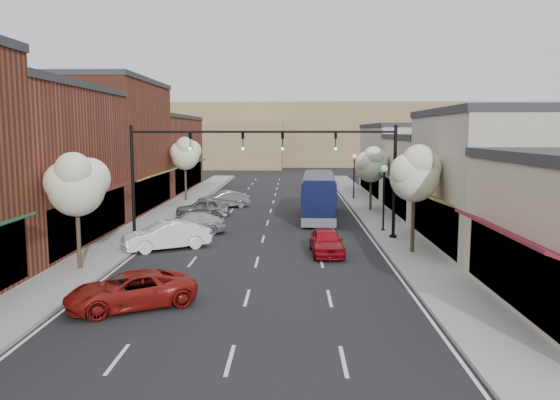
# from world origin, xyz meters

# --- Properties ---
(ground) EXTENTS (160.00, 160.00, 0.00)m
(ground) POSITION_xyz_m (0.00, 0.00, 0.00)
(ground) COLOR black
(ground) RESTS_ON ground
(sidewalk_left) EXTENTS (2.80, 73.00, 0.15)m
(sidewalk_left) POSITION_xyz_m (-8.40, 18.50, 0.07)
(sidewalk_left) COLOR gray
(sidewalk_left) RESTS_ON ground
(sidewalk_right) EXTENTS (2.80, 73.00, 0.15)m
(sidewalk_right) POSITION_xyz_m (8.40, 18.50, 0.07)
(sidewalk_right) COLOR gray
(sidewalk_right) RESTS_ON ground
(curb_left) EXTENTS (0.25, 73.00, 0.17)m
(curb_left) POSITION_xyz_m (-7.00, 18.50, 0.07)
(curb_left) COLOR gray
(curb_left) RESTS_ON ground
(curb_right) EXTENTS (0.25, 73.00, 0.17)m
(curb_right) POSITION_xyz_m (7.00, 18.50, 0.07)
(curb_right) COLOR gray
(curb_right) RESTS_ON ground
(bldg_left_midnear) EXTENTS (10.14, 14.10, 9.40)m
(bldg_left_midnear) POSITION_xyz_m (-14.23, 6.00, 4.66)
(bldg_left_midnear) COLOR brown
(bldg_left_midnear) RESTS_ON ground
(bldg_left_midfar) EXTENTS (10.14, 14.10, 10.90)m
(bldg_left_midfar) POSITION_xyz_m (-14.24, 20.00, 5.40)
(bldg_left_midfar) COLOR brown
(bldg_left_midfar) RESTS_ON ground
(bldg_left_far) EXTENTS (10.14, 18.10, 8.40)m
(bldg_left_far) POSITION_xyz_m (-14.22, 36.00, 4.16)
(bldg_left_far) COLOR brown
(bldg_left_far) RESTS_ON ground
(bldg_right_midnear) EXTENTS (9.14, 12.10, 7.90)m
(bldg_right_midnear) POSITION_xyz_m (13.72, 6.00, 3.91)
(bldg_right_midnear) COLOR #B1A798
(bldg_right_midnear) RESTS_ON ground
(bldg_right_midfar) EXTENTS (9.14, 12.10, 6.40)m
(bldg_right_midfar) POSITION_xyz_m (13.70, 18.00, 3.17)
(bldg_right_midfar) COLOR #BCB096
(bldg_right_midfar) RESTS_ON ground
(bldg_right_far) EXTENTS (9.14, 16.10, 7.40)m
(bldg_right_far) POSITION_xyz_m (13.71, 32.00, 3.66)
(bldg_right_far) COLOR #B1A798
(bldg_right_far) RESTS_ON ground
(hill_far) EXTENTS (120.00, 30.00, 12.00)m
(hill_far) POSITION_xyz_m (0.00, 90.00, 6.00)
(hill_far) COLOR #7A6647
(hill_far) RESTS_ON ground
(hill_near) EXTENTS (50.00, 20.00, 8.00)m
(hill_near) POSITION_xyz_m (-25.00, 78.00, 4.00)
(hill_near) COLOR #7A6647
(hill_near) RESTS_ON ground
(signal_mast_right) EXTENTS (8.22, 0.46, 7.00)m
(signal_mast_right) POSITION_xyz_m (5.62, 8.00, 4.62)
(signal_mast_right) COLOR black
(signal_mast_right) RESTS_ON ground
(signal_mast_left) EXTENTS (8.22, 0.46, 7.00)m
(signal_mast_left) POSITION_xyz_m (-5.62, 8.00, 4.62)
(signal_mast_left) COLOR black
(signal_mast_left) RESTS_ON ground
(tree_right_near) EXTENTS (2.85, 2.65, 5.95)m
(tree_right_near) POSITION_xyz_m (8.35, 3.94, 4.45)
(tree_right_near) COLOR #47382B
(tree_right_near) RESTS_ON ground
(tree_right_far) EXTENTS (2.85, 2.65, 5.43)m
(tree_right_far) POSITION_xyz_m (8.35, 19.94, 3.99)
(tree_right_far) COLOR #47382B
(tree_right_far) RESTS_ON ground
(tree_left_near) EXTENTS (2.85, 2.65, 5.69)m
(tree_left_near) POSITION_xyz_m (-8.25, -0.06, 4.22)
(tree_left_near) COLOR #47382B
(tree_left_near) RESTS_ON ground
(tree_left_far) EXTENTS (2.85, 2.65, 6.13)m
(tree_left_far) POSITION_xyz_m (-8.25, 25.94, 4.60)
(tree_left_far) COLOR #47382B
(tree_left_far) RESTS_ON ground
(lamp_post_near) EXTENTS (0.44, 0.44, 4.44)m
(lamp_post_near) POSITION_xyz_m (7.80, 10.50, 3.01)
(lamp_post_near) COLOR black
(lamp_post_near) RESTS_ON ground
(lamp_post_far) EXTENTS (0.44, 0.44, 4.44)m
(lamp_post_far) POSITION_xyz_m (7.80, 28.00, 3.01)
(lamp_post_far) COLOR black
(lamp_post_far) RESTS_ON ground
(coach_bus) EXTENTS (2.87, 11.03, 3.35)m
(coach_bus) POSITION_xyz_m (3.83, 16.57, 1.75)
(coach_bus) COLOR #0D1234
(coach_bus) RESTS_ON ground
(red_hatchback) EXTENTS (1.86, 4.27, 1.43)m
(red_hatchback) POSITION_xyz_m (3.66, 3.87, 0.72)
(red_hatchback) COLOR maroon
(red_hatchback) RESTS_ON ground
(parked_car_a) EXTENTS (5.30, 4.26, 1.34)m
(parked_car_a) POSITION_xyz_m (-4.28, -5.30, 0.67)
(parked_car_a) COLOR maroon
(parked_car_a) RESTS_ON ground
(parked_car_b) EXTENTS (5.03, 3.84, 1.59)m
(parked_car_b) POSITION_xyz_m (-5.30, 4.93, 0.79)
(parked_car_b) COLOR white
(parked_car_b) RESTS_ON ground
(parked_car_c) EXTENTS (5.23, 3.28, 1.41)m
(parked_car_c) POSITION_xyz_m (-4.92, 9.43, 0.71)
(parked_car_c) COLOR #A9A9AF
(parked_car_c) RESTS_ON ground
(parked_car_d) EXTENTS (4.34, 2.08, 1.43)m
(parked_car_d) POSITION_xyz_m (-5.19, 16.90, 0.72)
(parked_car_d) COLOR #53555A
(parked_car_d) RESTS_ON ground
(parked_car_e) EXTENTS (4.68, 3.35, 1.47)m
(parked_car_e) POSITION_xyz_m (-4.20, 21.83, 0.73)
(parked_car_e) COLOR gray
(parked_car_e) RESTS_ON ground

